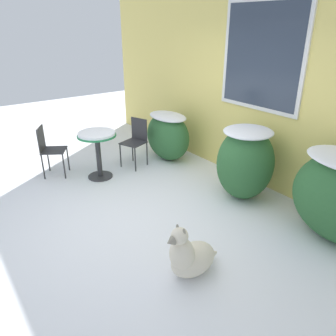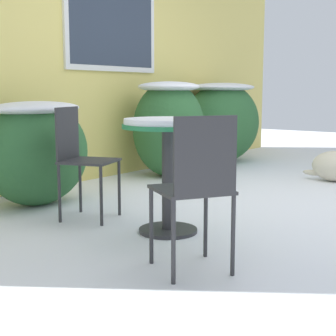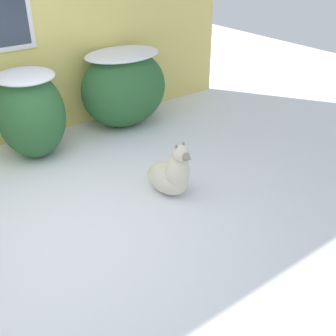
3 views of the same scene
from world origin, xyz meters
name	(u,v)px [view 1 (image 1 of 3)]	position (x,y,z in m)	size (l,w,h in m)	color
ground_plane	(133,214)	(0.00, 0.00, 0.00)	(16.00, 16.00, 0.00)	white
house_wall	(251,86)	(0.01, 2.20, 1.54)	(8.00, 0.10, 3.02)	#E5D16B
shrub_left	(168,135)	(-1.37, 1.60, 0.49)	(1.02, 0.66, 0.91)	#2D6033
shrub_middle	(245,161)	(0.54, 1.61, 0.59)	(0.82, 0.84, 1.10)	#2D6033
patio_table	(97,143)	(-1.38, 0.17, 0.62)	(0.64, 0.64, 0.81)	#2D2D30
patio_chair_near_table	(136,140)	(-1.47, 0.95, 0.49)	(0.49, 0.49, 0.87)	#2D2D30
patio_chair_far_side	(50,148)	(-1.96, -0.46, 0.49)	(0.53, 0.53, 0.87)	#2D2D30
dog	(190,256)	(1.37, -0.13, 0.23)	(0.39, 0.73, 0.66)	beige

